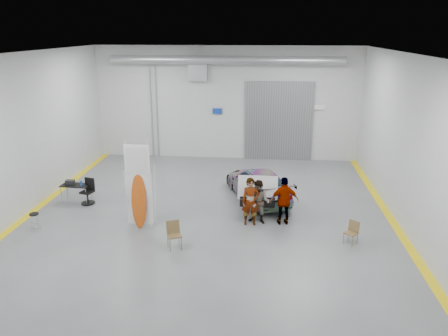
# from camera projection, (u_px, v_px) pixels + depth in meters

# --- Properties ---
(ground) EXTENTS (16.00, 16.00, 0.00)m
(ground) POSITION_uv_depth(u_px,v_px,m) (208.00, 216.00, 16.57)
(ground) COLOR #5B5E62
(ground) RESTS_ON ground
(room_shell) EXTENTS (14.02, 16.18, 6.01)m
(room_shell) POSITION_uv_depth(u_px,v_px,m) (220.00, 100.00, 17.41)
(room_shell) COLOR #B9BBBE
(room_shell) RESTS_ON ground
(sedan_car) EXTENTS (3.24, 4.69, 1.26)m
(sedan_car) POSITION_uv_depth(u_px,v_px,m) (258.00, 184.00, 18.19)
(sedan_car) COLOR silver
(sedan_car) RESTS_ON ground
(person_a) EXTENTS (0.68, 0.48, 1.76)m
(person_a) POSITION_uv_depth(u_px,v_px,m) (251.00, 202.00, 15.65)
(person_a) COLOR #936F50
(person_a) RESTS_ON ground
(person_b) EXTENTS (0.93, 0.81, 1.63)m
(person_b) POSITION_uv_depth(u_px,v_px,m) (259.00, 202.00, 15.79)
(person_b) COLOR slate
(person_b) RESTS_ON ground
(person_c) EXTENTS (1.09, 0.59, 1.79)m
(person_c) POSITION_uv_depth(u_px,v_px,m) (284.00, 201.00, 15.68)
(person_c) COLOR #995F33
(person_c) RESTS_ON ground
(surfboard_display) EXTENTS (0.92, 0.26, 3.23)m
(surfboard_display) POSITION_uv_depth(u_px,v_px,m) (139.00, 193.00, 15.28)
(surfboard_display) COLOR white
(surfboard_display) RESTS_ON ground
(folding_chair_near) EXTENTS (0.56, 0.60, 0.91)m
(folding_chair_near) POSITION_uv_depth(u_px,v_px,m) (175.00, 240.00, 14.07)
(folding_chair_near) COLOR brown
(folding_chair_near) RESTS_ON ground
(folding_chair_far) EXTENTS (0.52, 0.58, 0.79)m
(folding_chair_far) POSITION_uv_depth(u_px,v_px,m) (350.00, 237.00, 14.35)
(folding_chair_far) COLOR brown
(folding_chair_far) RESTS_ON ground
(shop_stool) EXTENTS (0.33, 0.33, 0.65)m
(shop_stool) POSITION_uv_depth(u_px,v_px,m) (35.00, 222.00, 15.31)
(shop_stool) COLOR black
(shop_stool) RESTS_ON ground
(work_table) EXTENTS (1.20, 0.65, 0.95)m
(work_table) POSITION_uv_depth(u_px,v_px,m) (74.00, 185.00, 17.78)
(work_table) COLOR #97999F
(work_table) RESTS_ON ground
(office_chair) EXTENTS (0.55, 0.58, 1.03)m
(office_chair) POSITION_uv_depth(u_px,v_px,m) (88.00, 193.00, 17.70)
(office_chair) COLOR black
(office_chair) RESTS_ON ground
(trunk_lid) EXTENTS (1.47, 0.89, 0.04)m
(trunk_lid) POSITION_uv_depth(u_px,v_px,m) (257.00, 185.00, 16.17)
(trunk_lid) COLOR silver
(trunk_lid) RESTS_ON sedan_car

